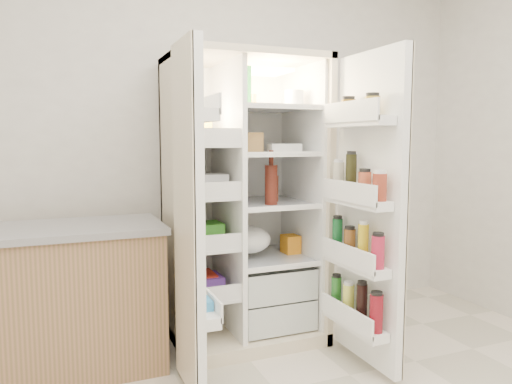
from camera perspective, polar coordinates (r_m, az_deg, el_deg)
name	(u,v)px	position (r m, az deg, el deg)	size (l,w,h in m)	color
wall_back	(210,130)	(3.41, -5.38, 7.23)	(4.00, 0.02, 2.70)	silver
refrigerator	(243,223)	(3.16, -1.51, -3.69)	(0.92, 0.70, 1.80)	beige
freezer_door	(189,220)	(2.41, -7.84, -3.26)	(0.15, 0.40, 1.72)	white
fridge_door	(367,214)	(2.75, 12.90, -2.58)	(0.17, 0.58, 1.72)	white
kitchen_counter	(59,299)	(2.94, -22.16, -11.62)	(1.13, 0.60, 0.82)	#9B6C4D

